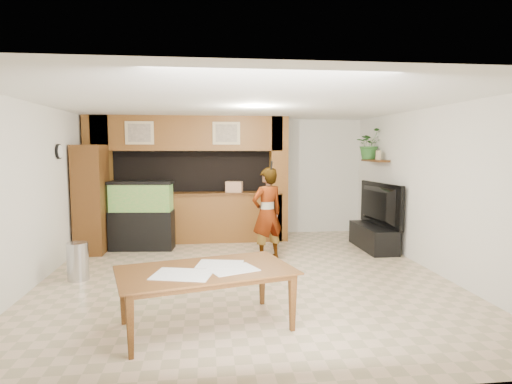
{
  "coord_description": "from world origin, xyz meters",
  "views": [
    {
      "loc": [
        -0.58,
        -6.39,
        1.96
      ],
      "look_at": [
        0.25,
        0.6,
        1.23
      ],
      "focal_mm": 30.0,
      "sensor_mm": 36.0,
      "label": 1
    }
  ],
  "objects": [
    {
      "name": "floor",
      "position": [
        0.0,
        0.0,
        0.0
      ],
      "size": [
        6.5,
        6.5,
        0.0
      ],
      "primitive_type": "plane",
      "color": "#CBAD8D",
      "rests_on": "ground"
    },
    {
      "name": "ceiling",
      "position": [
        0.0,
        0.0,
        2.6
      ],
      "size": [
        6.5,
        6.5,
        0.0
      ],
      "primitive_type": "plane",
      "color": "white",
      "rests_on": "wall_back"
    },
    {
      "name": "wall_back",
      "position": [
        0.0,
        3.25,
        1.3
      ],
      "size": [
        6.0,
        0.0,
        6.0
      ],
      "primitive_type": "plane",
      "rotation": [
        1.57,
        0.0,
        0.0
      ],
      "color": "silver",
      "rests_on": "floor"
    },
    {
      "name": "wall_left",
      "position": [
        -3.0,
        0.0,
        1.3
      ],
      "size": [
        0.0,
        6.5,
        6.5
      ],
      "primitive_type": "plane",
      "rotation": [
        1.57,
        0.0,
        1.57
      ],
      "color": "silver",
      "rests_on": "floor"
    },
    {
      "name": "wall_right",
      "position": [
        3.0,
        0.0,
        1.3
      ],
      "size": [
        0.0,
        6.5,
        6.5
      ],
      "primitive_type": "plane",
      "rotation": [
        1.57,
        0.0,
        -1.57
      ],
      "color": "silver",
      "rests_on": "floor"
    },
    {
      "name": "partition",
      "position": [
        -0.95,
        2.64,
        1.31
      ],
      "size": [
        4.2,
        0.99,
        2.6
      ],
      "color": "brown",
      "rests_on": "floor"
    },
    {
      "name": "wall_clock",
      "position": [
        -2.97,
        1.0,
        1.9
      ],
      "size": [
        0.05,
        0.25,
        0.25
      ],
      "color": "black",
      "rests_on": "wall_left"
    },
    {
      "name": "wall_shelf",
      "position": [
        2.85,
        1.95,
        1.7
      ],
      "size": [
        0.25,
        0.9,
        0.04
      ],
      "primitive_type": "cube",
      "color": "brown",
      "rests_on": "wall_right"
    },
    {
      "name": "pantry_cabinet",
      "position": [
        -2.7,
        1.85,
        1.01
      ],
      "size": [
        0.5,
        0.82,
        2.01
      ],
      "primitive_type": "cube",
      "color": "brown",
      "rests_on": "floor"
    },
    {
      "name": "trash_can",
      "position": [
        -2.48,
        0.08,
        0.28
      ],
      "size": [
        0.31,
        0.31,
        0.56
      ],
      "primitive_type": "cylinder",
      "color": "#B2B2B7",
      "rests_on": "floor"
    },
    {
      "name": "aquarium",
      "position": [
        -1.81,
        1.95,
        0.65
      ],
      "size": [
        1.2,
        0.45,
        1.33
      ],
      "rotation": [
        0.0,
        0.0,
        -0.1
      ],
      "color": "black",
      "rests_on": "floor"
    },
    {
      "name": "tv_stand",
      "position": [
        2.65,
        1.46,
        0.23
      ],
      "size": [
        0.5,
        1.36,
        0.45
      ],
      "primitive_type": "cube",
      "color": "black",
      "rests_on": "floor"
    },
    {
      "name": "television",
      "position": [
        2.65,
        1.46,
        0.87
      ],
      "size": [
        0.37,
        1.46,
        0.84
      ],
      "primitive_type": "imported",
      "rotation": [
        0.0,
        0.0,
        1.7
      ],
      "color": "black",
      "rests_on": "tv_stand"
    },
    {
      "name": "photo_frame",
      "position": [
        2.85,
        1.79,
        1.81
      ],
      "size": [
        0.06,
        0.14,
        0.19
      ],
      "primitive_type": "cube",
      "rotation": [
        0.0,
        0.0,
        0.26
      ],
      "color": "tan",
      "rests_on": "wall_shelf"
    },
    {
      "name": "potted_plant",
      "position": [
        2.82,
        2.21,
        2.04
      ],
      "size": [
        0.71,
        0.67,
        0.64
      ],
      "primitive_type": "imported",
      "rotation": [
        0.0,
        0.0,
        0.37
      ],
      "color": "#2B6126",
      "rests_on": "wall_shelf"
    },
    {
      "name": "person",
      "position": [
        0.49,
        0.93,
        0.81
      ],
      "size": [
        0.7,
        0.59,
        1.62
      ],
      "primitive_type": "imported",
      "rotation": [
        0.0,
        0.0,
        3.56
      ],
      "color": "tan",
      "rests_on": "floor"
    },
    {
      "name": "microphone",
      "position": [
        0.54,
        0.77,
        1.67
      ],
      "size": [
        0.03,
        0.09,
        0.15
      ],
      "primitive_type": "cylinder",
      "rotation": [
        0.44,
        0.0,
        0.0
      ],
      "color": "black",
      "rests_on": "person"
    },
    {
      "name": "dining_table",
      "position": [
        -0.58,
        -1.88,
        0.33
      ],
      "size": [
        2.06,
        1.48,
        0.65
      ],
      "primitive_type": "imported",
      "rotation": [
        0.0,
        0.0,
        0.26
      ],
      "color": "brown",
      "rests_on": "floor"
    },
    {
      "name": "newspaper_a",
      "position": [
        -0.83,
        -2.03,
        0.66
      ],
      "size": [
        0.68,
        0.56,
        0.01
      ],
      "primitive_type": "cube",
      "rotation": [
        0.0,
        0.0,
        -0.25
      ],
      "color": "silver",
      "rests_on": "dining_table"
    },
    {
      "name": "newspaper_b",
      "position": [
        -0.29,
        -1.9,
        0.66
      ],
      "size": [
        0.59,
        0.52,
        0.01
      ],
      "primitive_type": "cube",
      "rotation": [
        0.0,
        0.0,
        0.39
      ],
      "color": "silver",
      "rests_on": "dining_table"
    },
    {
      "name": "newspaper_c",
      "position": [
        -0.43,
        -1.68,
        0.66
      ],
      "size": [
        0.56,
        0.46,
        0.01
      ],
      "primitive_type": "cube",
      "rotation": [
        0.0,
        0.0,
        -0.21
      ],
      "color": "silver",
      "rests_on": "dining_table"
    },
    {
      "name": "counter_box",
      "position": [
        0.02,
        2.45,
        1.15
      ],
      "size": [
        0.38,
        0.3,
        0.22
      ],
      "primitive_type": "cube",
      "rotation": [
        0.0,
        0.0,
        -0.25
      ],
      "color": "tan",
      "rests_on": "partition"
    }
  ]
}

